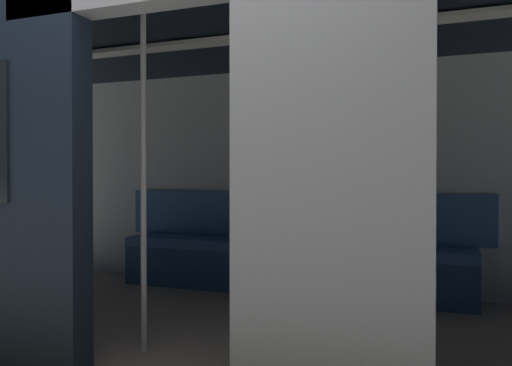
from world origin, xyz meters
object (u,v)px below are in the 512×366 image
Objects in this scene: bench_seat at (286,255)px; book at (271,240)px; handbag at (352,235)px; train_car at (237,120)px; person_seated at (302,219)px; grab_pole_far at (266,181)px; grab_pole_door at (144,181)px.

bench_seat is 14.59× the size of book.
train_car is at bearing 60.03° from handbag.
person_seated is 1.62m from grab_pole_far.
grab_pole_door reaches higher than person_seated.
train_car is 0.85m from grab_pole_far.
grab_pole_far reaches higher than bench_seat.
bench_seat is 1.54× the size of grab_pole_door.
grab_pole_door is 1.00× the size of grab_pole_far.
person_seated is 1.79m from grab_pole_door.
grab_pole_far is at bearing 83.05° from handbag.
book is 0.11× the size of grab_pole_far.
grab_pole_door is at bearing 65.18° from train_car.
handbag is (-0.63, -1.09, -0.91)m from train_car.
train_car is 0.88m from grab_pole_door.
grab_pole_far is (-0.21, 1.56, 0.35)m from person_seated.
train_car is at bearing 76.69° from book.
book is (0.74, 0.04, -0.07)m from handbag.
bench_seat is 1.79m from grab_pole_far.
handbag is at bearing -118.02° from grab_pole_door.
grab_pole_door reaches higher than bench_seat.
handbag is (-0.58, -0.07, 0.19)m from bench_seat.
grab_pole_door is (0.32, 0.70, -0.43)m from train_car.
book is at bearing -14.83° from person_seated.
book is at bearing -72.08° from grab_pole_far.
book reaches higher than bench_seat.
handbag reaches higher than book.
train_car reaches higher than bench_seat.
grab_pole_door reaches higher than book.
person_seated is at bearing 16.56° from handbag.
train_car is 1.99× the size of bench_seat.
bench_seat is at bearing -76.93° from grab_pole_far.
grab_pole_far is at bearing 97.65° from person_seated.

